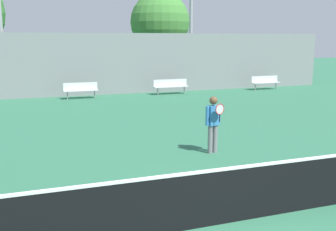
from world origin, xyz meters
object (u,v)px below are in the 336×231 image
Objects in this scene: bench_courtside_near at (171,85)px; tree_green_tall at (160,22)px; light_pole_near_left at (191,0)px; tennis_net at (219,196)px; tennis_player at (213,121)px; bench_by_gate at (81,89)px; bench_adjacent_court at (265,81)px.

bench_courtside_near is 0.31× the size of tree_green_tall.
light_pole_near_left is (1.82, 1.33, 5.01)m from bench_courtside_near.
tennis_net is 1.56× the size of tree_green_tall.
tennis_player reaches higher than bench_by_gate.
tree_green_tall is (4.79, 19.11, 3.53)m from tennis_player.
light_pole_near_left reaches higher than tennis_player.
bench_courtside_near is at bearing -103.68° from tree_green_tall.
tree_green_tall reaches higher than bench_courtside_near.
tennis_player is 0.24× the size of tree_green_tall.
tennis_player is 0.85× the size of bench_adjacent_court.
bench_adjacent_court is at bearing 0.00° from bench_by_gate.
bench_courtside_near is 1.13× the size of bench_by_gate.
tennis_net is 4.52m from tennis_player.
bench_by_gate is at bearing -169.38° from light_pole_near_left.
tree_green_tall is at bearing 90.67° from light_pole_near_left.
tree_green_tall is (7.02, 7.19, 3.91)m from bench_by_gate.
tennis_net reaches higher than bench_courtside_near.
bench_courtside_near is 0.24× the size of light_pole_near_left.
tree_green_tall reaches higher than bench_by_gate.
bench_courtside_near is at bearing 61.65° from tennis_player.
tennis_net is 1.20× the size of light_pole_near_left.
bench_adjacent_court is 9.48m from tree_green_tall.
tennis_player is 12.31m from bench_courtside_near.
light_pole_near_left reaches higher than bench_adjacent_court.
tree_green_tall is (6.67, 23.20, 3.93)m from tennis_net.
tennis_net is at bearing -88.75° from bench_by_gate.
tennis_net reaches higher than bench_by_gate.
tennis_player reaches higher than bench_adjacent_court.
tennis_net is 5.40× the size of bench_adjacent_court.
light_pole_near_left is 5.97m from tree_green_tall.
tennis_net is 6.37× the size of tennis_player.
light_pole_near_left reaches higher than tree_green_tall.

